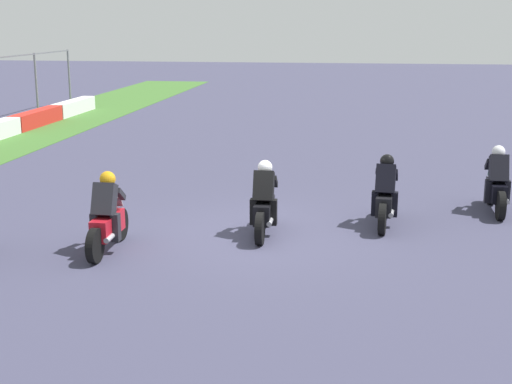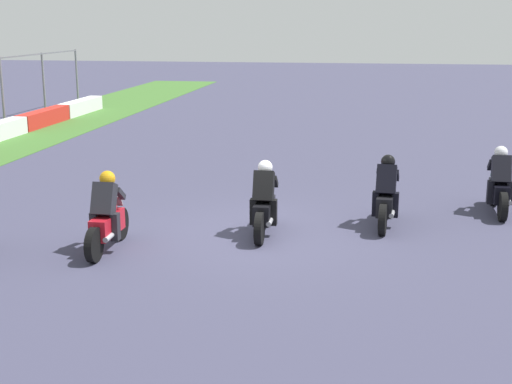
{
  "view_description": "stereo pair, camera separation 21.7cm",
  "coord_description": "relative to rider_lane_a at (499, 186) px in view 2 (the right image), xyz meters",
  "views": [
    {
      "loc": [
        -13.89,
        -2.0,
        4.24
      ],
      "look_at": [
        -0.11,
        0.01,
        0.9
      ],
      "focal_mm": 50.4,
      "sensor_mm": 36.0,
      "label": 1
    },
    {
      "loc": [
        -13.85,
        -2.22,
        4.24
      ],
      "look_at": [
        -0.11,
        0.01,
        0.9
      ],
      "focal_mm": 50.4,
      "sensor_mm": 36.0,
      "label": 2
    }
  ],
  "objects": [
    {
      "name": "rider_lane_b",
      "position": [
        -1.47,
        2.52,
        0.0
      ],
      "size": [
        2.04,
        0.56,
        1.51
      ],
      "rotation": [
        0.0,
        0.0,
        -0.09
      ],
      "color": "black",
      "rests_on": "ground_plane"
    },
    {
      "name": "rider_lane_a",
      "position": [
        0.0,
        0.0,
        0.0
      ],
      "size": [
        2.04,
        0.54,
        1.51
      ],
      "rotation": [
        0.0,
        0.0,
        -0.02
      ],
      "color": "black",
      "rests_on": "ground_plane"
    },
    {
      "name": "rider_lane_c",
      "position": [
        -2.49,
        4.95,
        0.0
      ],
      "size": [
        2.04,
        0.54,
        1.51
      ],
      "rotation": [
        0.0,
        0.0,
        0.01
      ],
      "color": "black",
      "rests_on": "ground_plane"
    },
    {
      "name": "rider_lane_d",
      "position": [
        -3.98,
        7.72,
        0.0
      ],
      "size": [
        2.04,
        0.54,
        1.51
      ],
      "rotation": [
        0.0,
        0.0,
        0.01
      ],
      "color": "black",
      "rests_on": "ground_plane"
    },
    {
      "name": "ground_plane",
      "position": [
        -2.48,
        5.1,
        -0.62
      ],
      "size": [
        120.0,
        120.0,
        0.0
      ],
      "primitive_type": "plane",
      "color": "#3B3B53"
    }
  ]
}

